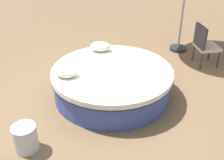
{
  "coord_description": "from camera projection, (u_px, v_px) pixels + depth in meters",
  "views": [
    {
      "loc": [
        0.19,
        -4.67,
        3.13
      ],
      "look_at": [
        0.0,
        0.0,
        0.34
      ],
      "focal_mm": 44.84,
      "sensor_mm": 36.0,
      "label": 1
    }
  ],
  "objects": [
    {
      "name": "patio_chair",
      "position": [
        204.0,
        43.0,
        6.46
      ],
      "size": [
        0.59,
        0.61,
        0.98
      ],
      "rotation": [
        0.0,
        0.0,
        -1.37
      ],
      "color": "#333338",
      "rests_on": "ground_plane"
    },
    {
      "name": "throw_pillow_0",
      "position": [
        100.0,
        47.0,
        6.01
      ],
      "size": [
        0.45,
        0.3,
        0.2
      ],
      "primitive_type": "ellipsoid",
      "color": "beige",
      "rests_on": "round_bed"
    },
    {
      "name": "throw_pillow_1",
      "position": [
        67.0,
        72.0,
        5.07
      ],
      "size": [
        0.41,
        0.31,
        0.17
      ],
      "primitive_type": "ellipsoid",
      "color": "silver",
      "rests_on": "round_bed"
    },
    {
      "name": "round_bed",
      "position": [
        112.0,
        82.0,
        5.47
      ],
      "size": [
        2.34,
        2.34,
        0.57
      ],
      "color": "#38478C",
      "rests_on": "ground_plane"
    },
    {
      "name": "ground_plane",
      "position": [
        112.0,
        95.0,
        5.62
      ],
      "size": [
        16.0,
        16.0,
        0.0
      ],
      "primitive_type": "plane",
      "color": "brown"
    },
    {
      "name": "side_table",
      "position": [
        25.0,
        138.0,
        4.22
      ],
      "size": [
        0.37,
        0.37,
        0.43
      ],
      "primitive_type": "cylinder",
      "color": "#B7B7BC",
      "rests_on": "ground_plane"
    }
  ]
}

